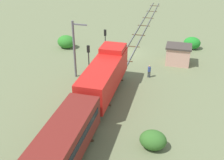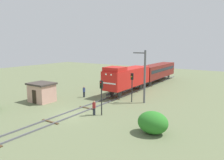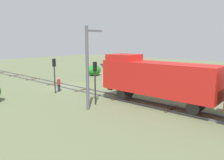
{
  "view_description": "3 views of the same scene",
  "coord_description": "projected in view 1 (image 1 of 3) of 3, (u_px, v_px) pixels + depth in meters",
  "views": [
    {
      "loc": [
        -7.78,
        39.77,
        16.48
      ],
      "look_at": [
        -0.49,
        11.94,
        1.44
      ],
      "focal_mm": 45.0,
      "sensor_mm": 36.0,
      "label": 1
    },
    {
      "loc": [
        17.62,
        -17.83,
        8.21
      ],
      "look_at": [
        -1.1,
        10.52,
        2.55
      ],
      "focal_mm": 35.0,
      "sensor_mm": 36.0,
      "label": 2
    },
    {
      "loc": [
        17.76,
        23.52,
        6.03
      ],
      "look_at": [
        1.1,
        8.94,
        2.13
      ],
      "focal_mm": 35.0,
      "sensor_mm": 36.0,
      "label": 3
    }
  ],
  "objects": [
    {
      "name": "traffic_signal_near",
      "position": [
        105.0,
        38.0,
        41.32
      ],
      "size": [
        0.32,
        0.34,
        4.08
      ],
      "color": "#262628",
      "rests_on": "ground"
    },
    {
      "name": "passenger_car_leading",
      "position": [
        52.0,
        160.0,
        19.45
      ],
      "size": [
        2.84,
        14.0,
        3.66
      ],
      "color": "maroon",
      "rests_on": "railway_track"
    },
    {
      "name": "catenary_mast",
      "position": [
        75.0,
        48.0,
        34.63
      ],
      "size": [
        1.94,
        0.28,
        7.36
      ],
      "color": "#595960",
      "rests_on": "ground"
    },
    {
      "name": "bush_near",
      "position": [
        66.0,
        42.0,
        45.09
      ],
      "size": [
        2.87,
        2.35,
        2.09
      ],
      "primitive_type": "ellipsoid",
      "color": "#2B7926",
      "rests_on": "ground"
    },
    {
      "name": "railway_track",
      "position": [
        128.0,
        53.0,
        43.44
      ],
      "size": [
        2.4,
        72.51,
        0.16
      ],
      "color": "#595960",
      "rests_on": "ground"
    },
    {
      "name": "bush_far",
      "position": [
        192.0,
        43.0,
        44.79
      ],
      "size": [
        2.65,
        2.17,
        1.93
      ],
      "primitive_type": "ellipsoid",
      "color": "#1F8526",
      "rests_on": "ground"
    },
    {
      "name": "worker_near_track",
      "position": [
        111.0,
        49.0,
        42.33
      ],
      "size": [
        0.38,
        0.38,
        1.7
      ],
      "rotation": [
        0.0,
        0.0,
        1.94
      ],
      "color": "#262B38",
      "rests_on": "ground"
    },
    {
      "name": "worker_by_signal",
      "position": [
        149.0,
        70.0,
        35.78
      ],
      "size": [
        0.38,
        0.38,
        1.7
      ],
      "rotation": [
        0.0,
        0.0,
        0.5
      ],
      "color": "#262B38",
      "rests_on": "ground"
    },
    {
      "name": "relay_hut",
      "position": [
        178.0,
        55.0,
        39.42
      ],
      "size": [
        3.5,
        2.9,
        2.74
      ],
      "color": "#D19E8C",
      "rests_on": "ground"
    },
    {
      "name": "locomotive",
      "position": [
        105.0,
        74.0,
        30.77
      ],
      "size": [
        2.9,
        11.6,
        4.6
      ],
      "color": "red",
      "rests_on": "railway_track"
    },
    {
      "name": "traffic_signal_mid",
      "position": [
        89.0,
        55.0,
        35.36
      ],
      "size": [
        0.32,
        0.34,
        4.15
      ],
      "color": "#262628",
      "rests_on": "ground"
    },
    {
      "name": "ground_plane",
      "position": [
        128.0,
        53.0,
        43.47
      ],
      "size": [
        108.77,
        108.77,
        0.0
      ],
      "primitive_type": "plane",
      "color": "#66704C"
    },
    {
      "name": "bush_mid",
      "position": [
        153.0,
        140.0,
        23.93
      ],
      "size": [
        2.33,
        1.9,
        1.69
      ],
      "primitive_type": "ellipsoid",
      "color": "#336626",
      "rests_on": "ground"
    }
  ]
}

